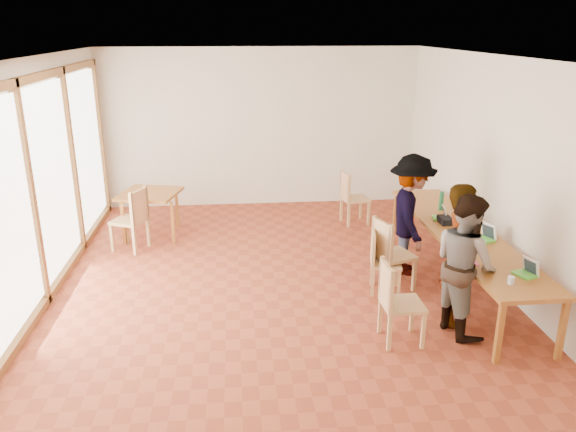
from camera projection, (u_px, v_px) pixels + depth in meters
name	position (u px, v px, depth m)	size (l,w,h in m)	color
ground	(277.00, 293.00, 7.43)	(8.00, 8.00, 0.00)	#9C4125
wall_back	(261.00, 128.00, 10.72)	(6.00, 0.10, 3.00)	beige
wall_front	(329.00, 372.00, 3.18)	(6.00, 0.10, 3.00)	beige
wall_right	(508.00, 178.00, 7.22)	(0.10, 8.00, 3.00)	beige
window_wall	(29.00, 190.00, 6.68)	(0.10, 8.00, 3.00)	white
ceiling	(275.00, 57.00, 6.46)	(6.00, 8.00, 0.04)	white
communal_table	(462.00, 234.00, 7.52)	(0.80, 4.00, 0.75)	#A26224
side_table	(150.00, 197.00, 9.28)	(0.90, 0.90, 0.75)	#A26224
chair_near	(394.00, 294.00, 6.12)	(0.45, 0.45, 0.50)	tan
chair_mid	(379.00, 255.00, 7.33)	(0.46, 0.46, 0.45)	tan
chair_far	(388.00, 247.00, 7.36)	(0.58, 0.58, 0.52)	tan
chair_empty	(350.00, 192.00, 9.87)	(0.50, 0.50, 0.50)	tan
chair_spare	(134.00, 213.00, 8.67)	(0.61, 0.61, 0.53)	tan
person_near	(461.00, 255.00, 6.46)	(0.62, 0.41, 1.70)	gray
person_mid	(465.00, 264.00, 6.29)	(0.80, 0.62, 1.64)	gray
person_far	(411.00, 215.00, 7.80)	(1.11, 0.64, 1.71)	gray
laptop_near	(528.00, 271.00, 6.17)	(0.26, 0.27, 0.19)	#5ED93E
laptop_mid	(486.00, 235.00, 7.19)	(0.30, 0.32, 0.22)	#5ED93E
laptop_far	(441.00, 215.00, 7.97)	(0.24, 0.26, 0.19)	#5ED93E
yellow_mug	(459.00, 207.00, 8.34)	(0.13, 0.13, 0.10)	yellow
green_bottle	(441.00, 201.00, 8.33)	(0.07, 0.07, 0.28)	#227242
clear_glass	(511.00, 280.00, 5.95)	(0.07, 0.07, 0.09)	silver
condiment_cup	(467.00, 259.00, 6.53)	(0.08, 0.08, 0.06)	white
pink_phone	(476.00, 263.00, 6.47)	(0.05, 0.10, 0.01)	#ED3D7A
black_pouch	(445.00, 220.00, 7.79)	(0.16, 0.26, 0.09)	black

